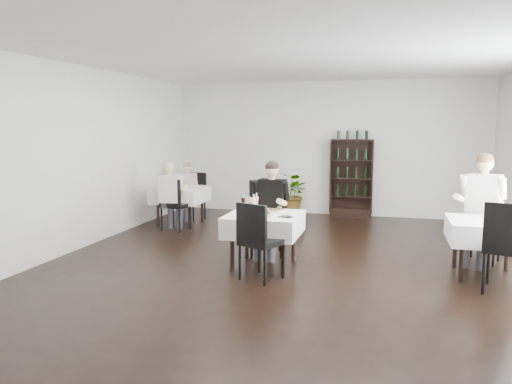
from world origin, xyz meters
TOP-DOWN VIEW (x-y plane):
  - room_shell at (0.00, 0.00)m, footprint 9.00×9.00m
  - wine_shelf at (0.60, 4.31)m, footprint 0.90×0.28m
  - main_table at (-0.30, 0.00)m, footprint 1.03×1.03m
  - left_table at (-2.70, 2.50)m, footprint 0.98×0.98m
  - right_table at (2.70, 0.30)m, footprint 0.98×0.98m
  - potted_tree at (-0.71, 4.20)m, footprint 1.09×1.03m
  - main_chair_far at (-0.46, 0.73)m, footprint 0.66×0.66m
  - main_chair_near at (-0.21, -0.68)m, footprint 0.62×0.63m
  - left_chair_far at (-2.64, 3.09)m, footprint 0.57×0.57m
  - left_chair_near at (-2.57, 1.89)m, footprint 0.53×0.53m
  - right_chair_far at (2.82, 1.14)m, footprint 0.57×0.57m
  - right_chair_near at (2.81, -0.41)m, footprint 0.64×0.65m
  - diner_main at (-0.33, 0.53)m, footprint 0.58×0.59m
  - diner_left_far at (-2.78, 3.03)m, footprint 0.48×0.49m
  - diner_left_near at (-2.62, 1.86)m, footprint 0.54×0.56m
  - diner_right_far at (2.72, 0.94)m, footprint 0.72×0.76m
  - plate_far at (-0.19, 0.26)m, footprint 0.29×0.29m
  - plate_near at (-0.26, -0.13)m, footprint 0.23×0.23m
  - pilsner_dark at (-0.60, -0.05)m, footprint 0.07×0.07m
  - pilsner_lager at (-0.45, 0.13)m, footprint 0.07×0.07m
  - coke_bottle at (-0.46, 0.04)m, footprint 0.07×0.07m
  - napkin_cutlery at (0.05, -0.16)m, footprint 0.21×0.19m
  - pepper_mill at (2.83, 0.35)m, footprint 0.05×0.05m

SIDE VIEW (x-z plane):
  - potted_tree at x=-0.71m, z-range 0.00..0.97m
  - right_chair_far at x=2.82m, z-range 0.07..1.04m
  - left_chair_far at x=-2.64m, z-range 0.07..1.09m
  - left_chair_near at x=-2.57m, z-range 0.07..1.09m
  - main_chair_near at x=-0.21m, z-range 0.07..1.11m
  - left_table at x=-2.70m, z-range 0.24..1.01m
  - right_table at x=2.70m, z-range 0.24..1.01m
  - main_table at x=-0.30m, z-range 0.24..1.01m
  - right_chair_near at x=2.81m, z-range 0.08..1.21m
  - main_chair_far at x=-0.46m, z-range 0.08..1.24m
  - diner_left_far at x=-2.78m, z-range 0.10..1.35m
  - napkin_cutlery at x=0.05m, z-range 0.77..0.79m
  - diner_left_near at x=-2.62m, z-range 0.11..1.46m
  - plate_near at x=-0.26m, z-range 0.75..0.82m
  - plate_far at x=-0.19m, z-range 0.75..0.83m
  - pepper_mill at x=2.83m, z-range 0.77..0.88m
  - wine_shelf at x=0.60m, z-range -0.03..1.72m
  - diner_main at x=-0.33m, z-range 0.12..1.61m
  - coke_bottle at x=-0.46m, z-range 0.74..1.02m
  - pilsner_lager at x=-0.45m, z-range 0.74..1.03m
  - pilsner_dark at x=-0.60m, z-range 0.74..1.03m
  - diner_right_far at x=2.72m, z-range 0.13..1.77m
  - room_shell at x=0.00m, z-range -3.00..6.00m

